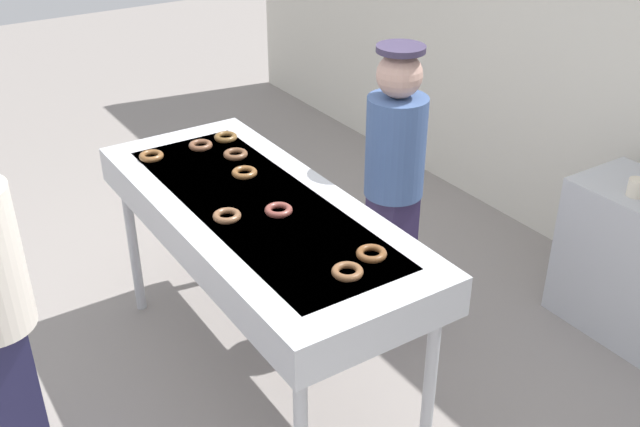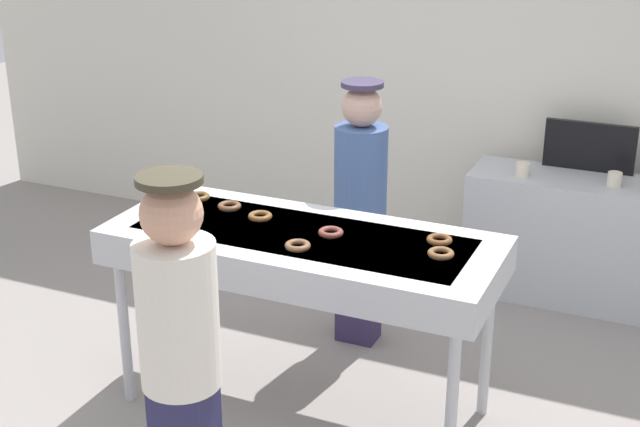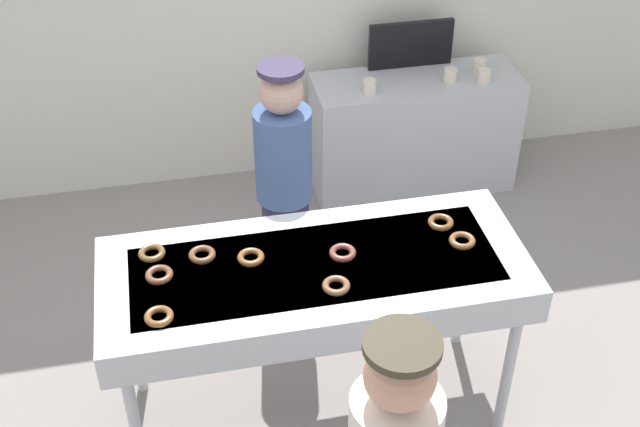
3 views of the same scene
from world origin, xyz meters
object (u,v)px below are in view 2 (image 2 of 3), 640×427
chocolate_donut_2 (331,232)px  chocolate_donut_3 (439,240)px  chocolate_donut_0 (260,216)px  chocolate_donut_7 (298,246)px  chocolate_donut_8 (198,197)px  customer_waiting (180,355)px  fryer_conveyor (303,251)px  chocolate_donut_5 (156,224)px  paper_cup_2 (523,170)px  paper_cup_0 (614,179)px  chocolate_donut_6 (187,207)px  worker_baker (360,201)px  prep_counter (575,239)px  menu_display (590,146)px  chocolate_donut_1 (441,253)px  chocolate_donut_4 (229,206)px

chocolate_donut_2 → chocolate_donut_3: size_ratio=1.00×
chocolate_donut_0 → chocolate_donut_2: 0.43m
chocolate_donut_7 → chocolate_donut_8: (-0.80, 0.40, 0.00)m
customer_waiting → chocolate_donut_8: bearing=127.9°
fryer_conveyor → chocolate_donut_3: bearing=14.0°
chocolate_donut_2 → chocolate_donut_5: (-0.87, -0.26, 0.00)m
chocolate_donut_3 → paper_cup_2: (0.07, 1.65, -0.13)m
paper_cup_0 → chocolate_donut_6: bearing=-138.1°
chocolate_donut_6 → chocolate_donut_7: bearing=-16.9°
chocolate_donut_2 → worker_baker: bearing=100.7°
prep_counter → chocolate_donut_2: bearing=-116.9°
chocolate_donut_7 → menu_display: (1.04, 2.31, -0.01)m
chocolate_donut_0 → chocolate_donut_5: size_ratio=1.00×
chocolate_donut_6 → prep_counter: chocolate_donut_6 is taller
chocolate_donut_1 → chocolate_donut_2: (-0.58, 0.03, 0.00)m
prep_counter → chocolate_donut_6: bearing=-134.0°
chocolate_donut_4 → chocolate_donut_7: 0.66m
chocolate_donut_4 → customer_waiting: size_ratio=0.07×
paper_cup_0 → chocolate_donut_8: bearing=-141.1°
chocolate_donut_5 → prep_counter: size_ratio=0.09×
prep_counter → chocolate_donut_5: bearing=-130.4°
chocolate_donut_6 → customer_waiting: bearing=-59.2°
chocolate_donut_8 → menu_display: size_ratio=0.22×
chocolate_donut_5 → chocolate_donut_7: bearing=2.8°
chocolate_donut_1 → customer_waiting: 1.39m
chocolate_donut_8 → customer_waiting: customer_waiting is taller
paper_cup_0 → chocolate_donut_3: bearing=-110.7°
chocolate_donut_4 → chocolate_donut_8: (-0.23, 0.06, 0.00)m
chocolate_donut_2 → chocolate_donut_5: bearing=-163.5°
prep_counter → paper_cup_2: paper_cup_2 is taller
chocolate_donut_8 → worker_baker: worker_baker is taller
chocolate_donut_3 → chocolate_donut_6: (-1.37, -0.11, 0.00)m
chocolate_donut_2 → chocolate_donut_5: size_ratio=1.00×
paper_cup_0 → prep_counter: bearing=161.6°
chocolate_donut_0 → worker_baker: size_ratio=0.08×
worker_baker → chocolate_donut_1: bearing=120.0°
chocolate_donut_0 → chocolate_donut_8: 0.47m
fryer_conveyor → customer_waiting: 1.20m
fryer_conveyor → chocolate_donut_5: 0.77m
chocolate_donut_4 → chocolate_donut_8: bearing=165.5°
prep_counter → menu_display: menu_display is taller
chocolate_donut_3 → chocolate_donut_6: 1.38m
chocolate_donut_8 → menu_display: bearing=46.2°
customer_waiting → prep_counter: 3.34m
customer_waiting → chocolate_donut_5: bearing=137.2°
chocolate_donut_8 → chocolate_donut_5: bearing=-88.6°
chocolate_donut_0 → worker_baker: (0.28, 0.73, -0.12)m
chocolate_donut_7 → customer_waiting: size_ratio=0.07×
chocolate_donut_5 → paper_cup_2: (1.46, 2.04, -0.13)m
chocolate_donut_0 → chocolate_donut_6: 0.43m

